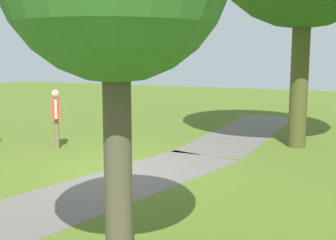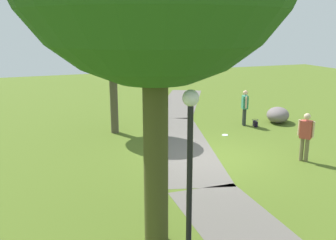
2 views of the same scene
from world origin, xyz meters
TOP-DOWN VIEW (x-y plane):
  - ground_plane at (0.00, 0.00)m, footprint 48.00×48.00m
  - footpath_segment_mid at (1.85, 0.40)m, footprint 8.24×4.01m
  - footpath_segment_far at (9.22, -2.57)m, footprint 7.96×5.58m
  - young_tree_near_path at (4.26, 2.46)m, footprint 2.52×2.52m
  - lamp_post at (-5.16, 3.24)m, footprint 0.28×0.28m
  - lawn_boulder at (3.28, -4.95)m, footprint 1.67×1.61m
  - woman_with_handbag at (3.36, -3.22)m, footprint 0.49×0.35m
  - man_near_boulder at (-1.26, -2.63)m, footprint 0.43×0.41m
  - handbag_on_grass at (3.02, -3.58)m, footprint 0.34×0.33m
  - backpack_by_boulder at (3.85, -5.26)m, footprint 0.31×0.29m
  - frisbee_on_grass at (2.28, -1.66)m, footprint 0.25×0.25m

SIDE VIEW (x-z plane):
  - ground_plane at x=0.00m, z-range 0.00..0.00m
  - footpath_segment_mid at x=1.85m, z-range 0.00..0.01m
  - footpath_segment_far at x=9.22m, z-range 0.00..0.01m
  - frisbee_on_grass at x=2.28m, z-range 0.00..0.02m
  - handbag_on_grass at x=3.02m, z-range -0.01..0.29m
  - backpack_by_boulder at x=3.85m, z-range -0.01..0.39m
  - lawn_boulder at x=3.28m, z-range 0.00..0.71m
  - woman_with_handbag at x=3.36m, z-range 0.12..1.70m
  - man_near_boulder at x=-1.26m, z-range 0.12..1.75m
  - lamp_post at x=-5.16m, z-range 0.41..3.78m
  - young_tree_near_path at x=4.26m, z-range 1.10..5.90m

